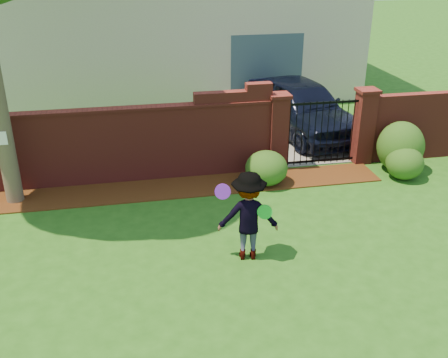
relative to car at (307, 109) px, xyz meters
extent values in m
cube|color=#225715|center=(-3.88, -6.11, -0.79)|extent=(80.00, 80.00, 0.01)
cube|color=#3C1D0A|center=(-4.83, -2.78, -0.77)|extent=(11.10, 1.08, 0.03)
cube|color=maroon|center=(-6.03, -2.11, 0.07)|extent=(8.70, 0.25, 1.70)
cube|color=maroon|center=(-2.58, -2.11, 1.07)|extent=(1.80, 0.25, 0.30)
cube|color=maroon|center=(-1.98, -2.11, 1.30)|extent=(0.60, 0.25, 0.16)
cube|color=maroon|center=(-6.03, -2.11, 0.95)|extent=(8.70, 0.31, 0.06)
cube|color=maroon|center=(2.72, -2.11, 0.07)|extent=(4.00, 0.25, 1.70)
cube|color=maroon|center=(-1.48, -2.11, 0.12)|extent=(0.42, 0.42, 1.80)
cube|color=maroon|center=(-1.48, -2.11, 1.06)|extent=(0.50, 0.50, 0.08)
cube|color=maroon|center=(0.72, -2.11, 0.12)|extent=(0.42, 0.42, 1.80)
cube|color=maroon|center=(0.72, -2.11, 1.06)|extent=(0.50, 0.50, 0.08)
cylinder|color=black|center=(-1.19, -2.11, 0.07)|extent=(0.02, 0.02, 1.60)
cylinder|color=black|center=(-1.03, -2.11, 0.07)|extent=(0.02, 0.02, 1.60)
cylinder|color=black|center=(-0.87, -2.11, 0.07)|extent=(0.02, 0.02, 1.60)
cylinder|color=black|center=(-0.70, -2.11, 0.07)|extent=(0.02, 0.02, 1.60)
cylinder|color=black|center=(-0.54, -2.11, 0.07)|extent=(0.02, 0.02, 1.60)
cylinder|color=black|center=(-0.38, -2.11, 0.07)|extent=(0.02, 0.02, 1.60)
cylinder|color=black|center=(-0.22, -2.11, 0.07)|extent=(0.02, 0.02, 1.60)
cylinder|color=black|center=(-0.06, -2.11, 0.07)|extent=(0.02, 0.02, 1.60)
cylinder|color=black|center=(0.10, -2.11, 0.07)|extent=(0.02, 0.02, 1.60)
cylinder|color=black|center=(0.27, -2.11, 0.07)|extent=(0.02, 0.02, 1.60)
cylinder|color=black|center=(0.43, -2.11, 0.07)|extent=(0.02, 0.02, 1.60)
cube|color=black|center=(-0.38, -2.11, -0.66)|extent=(1.78, 0.03, 0.05)
cube|color=black|center=(-0.38, -2.11, 0.82)|extent=(1.78, 0.03, 0.05)
cube|color=gray|center=(-0.38, 1.89, -0.78)|extent=(3.20, 8.00, 0.01)
cube|color=beige|center=(-2.88, 5.89, 2.22)|extent=(12.00, 6.00, 6.00)
cube|color=#384C5B|center=(-0.38, 2.94, 0.42)|extent=(2.40, 0.12, 2.40)
imported|color=black|center=(0.00, 0.00, 0.00)|extent=(2.70, 4.87, 1.57)
cube|color=white|center=(-7.48, -2.90, 0.72)|extent=(0.20, 0.01, 0.28)
ellipsoid|color=#1B4A16|center=(-1.97, -2.93, -0.39)|extent=(0.97, 0.97, 0.79)
ellipsoid|color=#1B4A16|center=(1.40, -2.78, -0.17)|extent=(1.11, 1.11, 1.22)
ellipsoid|color=#1B4A16|center=(1.28, -3.25, -0.40)|extent=(0.87, 0.87, 0.77)
imported|color=gray|center=(-3.09, -5.81, 0.03)|extent=(1.14, 0.77, 1.62)
cylinder|color=purple|center=(-3.53, -5.77, 0.54)|extent=(0.28, 0.13, 0.27)
cylinder|color=green|center=(-2.86, -5.98, 0.20)|extent=(0.26, 0.14, 0.26)
camera|label=1|loc=(-5.00, -13.33, 4.32)|focal=41.56mm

